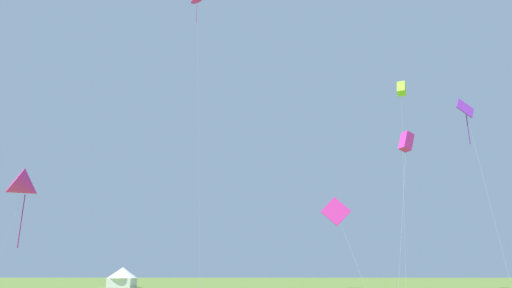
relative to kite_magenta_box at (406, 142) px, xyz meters
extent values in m
cube|color=#E02DA3|center=(0.00, 0.00, 0.02)|extent=(1.66, 1.40, 1.96)
cylinder|color=#B2B2B7|center=(-1.23, -0.80, -6.96)|extent=(2.48, 1.62, 13.95)
cube|color=#E02DA3|center=(-7.52, -3.27, -7.03)|extent=(2.59, 0.64, 2.54)
cylinder|color=#B2B2B7|center=(-6.50, -4.05, -10.48)|extent=(2.06, 1.58, 6.90)
ellipsoid|color=#E02DA3|center=(-22.28, 8.98, 22.16)|extent=(2.43, 2.16, 0.89)
cylinder|color=#9D2072|center=(-22.28, 8.98, 20.22)|extent=(0.05, 0.05, 2.98)
cylinder|color=#B2B2B7|center=(-21.33, 8.13, 4.11)|extent=(1.91, 1.73, 36.09)
cube|color=purple|center=(6.22, 0.50, 3.55)|extent=(2.29, 1.34, 2.41)
cylinder|color=#63238B|center=(6.22, 0.50, 1.37)|extent=(0.08, 0.08, 3.04)
cylinder|color=#B2B2B7|center=(6.94, 0.00, -5.19)|extent=(1.45, 1.01, 17.48)
cube|color=#99DB2D|center=(3.83, 11.86, 10.52)|extent=(1.59, 2.01, 2.14)
cylinder|color=#B2B2B7|center=(2.70, 10.87, -1.70)|extent=(2.30, 2.00, 24.46)
cone|color=#E02DA3|center=(-38.00, 3.10, -3.58)|extent=(4.70, 4.59, 3.82)
cylinder|color=#9D2072|center=(-38.00, 3.10, -7.01)|extent=(0.09, 0.09, 5.30)
cylinder|color=#B2B2B7|center=(-38.98, 2.60, -8.75)|extent=(1.99, 1.02, 10.36)
cube|color=white|center=(-33.42, 22.18, -13.32)|extent=(3.27, 3.27, 1.23)
cone|color=white|center=(-33.42, 22.18, -11.99)|extent=(4.09, 4.09, 1.43)
camera|label=1|loc=(-13.14, -41.13, -12.05)|focal=31.26mm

